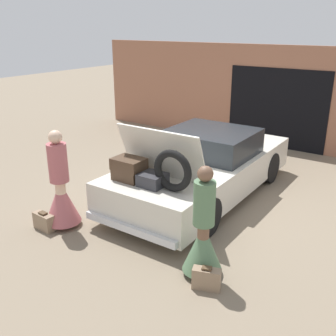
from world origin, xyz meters
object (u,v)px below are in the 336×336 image
Objects in this scene: suitcase_beside_right_person at (206,279)px; suitcase_beside_left_person at (44,222)px; car at (203,167)px; person_left at (61,193)px; person_right at (203,238)px.

suitcase_beside_left_person is at bearing -177.03° from suitcase_beside_right_person.
car reaches higher than person_left.
person_left is 4.26× the size of suitcase_beside_right_person.
person_right is (2.70, 0.13, -0.03)m from person_left.
person_right is 2.93m from suitcase_beside_left_person.
car reaches higher than suitcase_beside_right_person.
person_right is 0.54m from suitcase_beside_right_person.
suitcase_beside_left_person is (-2.87, -0.42, -0.43)m from person_right.
car is at bearing 120.49° from suitcase_beside_right_person.
car is 3.23m from suitcase_beside_left_person.
person_left is at bearing 177.46° from suitcase_beside_right_person.
suitcase_beside_right_person is (0.21, -0.26, -0.43)m from person_right.
car reaches higher than suitcase_beside_left_person.
person_left is 4.04× the size of suitcase_beside_left_person.
suitcase_beside_right_person is (1.56, -2.65, -0.45)m from car.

